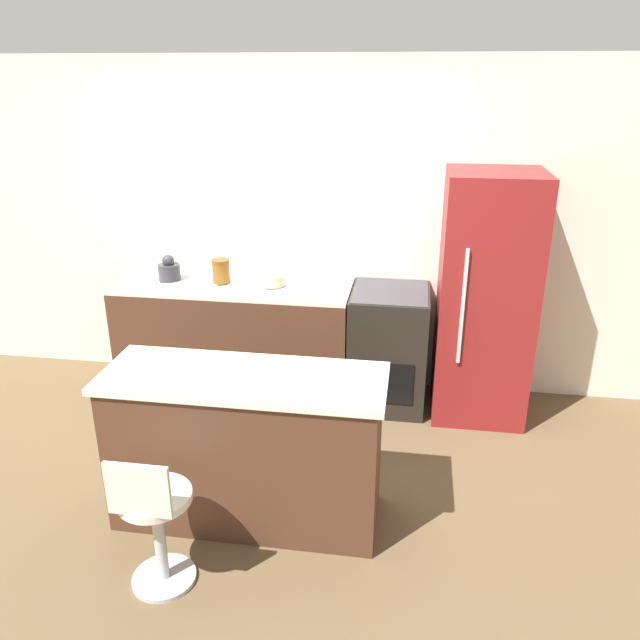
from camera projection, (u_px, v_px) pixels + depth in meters
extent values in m
plane|color=brown|center=(261.00, 412.00, 4.86)|extent=(14.00, 14.00, 0.00)
cube|color=silver|center=(276.00, 228.00, 5.01)|extent=(8.00, 0.06, 2.60)
cube|color=#4C2D1E|center=(236.00, 340.00, 5.05)|extent=(1.85, 0.64, 0.90)
cube|color=silver|center=(233.00, 286.00, 4.88)|extent=(1.85, 0.64, 0.03)
cube|color=#9EA3A8|center=(193.00, 282.00, 4.91)|extent=(0.44, 0.35, 0.01)
cube|color=#4C2D1E|center=(247.00, 450.00, 3.59)|extent=(1.52, 0.55, 0.89)
cube|color=silver|center=(243.00, 379.00, 3.42)|extent=(1.58, 0.58, 0.04)
cube|color=black|center=(388.00, 348.00, 4.87)|extent=(0.59, 0.64, 0.93)
cube|color=black|center=(385.00, 383.00, 4.62)|extent=(0.41, 0.01, 0.32)
cube|color=#333338|center=(391.00, 292.00, 4.70)|extent=(0.56, 0.61, 0.01)
cube|color=maroon|center=(485.00, 298.00, 4.58)|extent=(0.68, 0.68, 1.84)
cube|color=silver|center=(463.00, 308.00, 4.27)|extent=(0.02, 0.02, 0.83)
cylinder|color=#B7B7BC|center=(164.00, 577.00, 3.26)|extent=(0.33, 0.33, 0.02)
cylinder|color=#B7B7BC|center=(160.00, 541.00, 3.17)|extent=(0.06, 0.06, 0.50)
cylinder|color=silver|center=(155.00, 497.00, 3.07)|extent=(0.37, 0.37, 0.04)
cube|color=silver|center=(138.00, 490.00, 2.87)|extent=(0.31, 0.02, 0.28)
cylinder|color=#333338|center=(169.00, 272.00, 4.93)|extent=(0.18, 0.18, 0.13)
sphere|color=#333338|center=(168.00, 261.00, 4.89)|extent=(0.10, 0.10, 0.10)
cylinder|color=#C1B28E|center=(271.00, 280.00, 4.82)|extent=(0.22, 0.22, 0.08)
cylinder|color=brown|center=(221.00, 272.00, 4.86)|extent=(0.14, 0.14, 0.17)
cylinder|color=brown|center=(220.00, 261.00, 4.83)|extent=(0.14, 0.14, 0.02)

